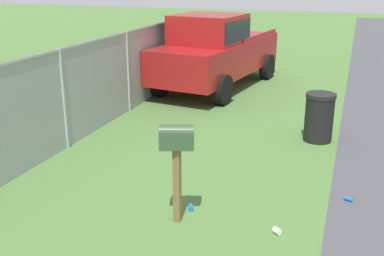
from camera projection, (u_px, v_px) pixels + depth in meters
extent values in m
cube|color=brown|center=(177.00, 185.00, 6.09)|extent=(0.09, 0.09, 1.04)
cube|color=#334C33|center=(177.00, 140.00, 5.89)|extent=(0.33, 0.48, 0.22)
cylinder|color=#334C33|center=(177.00, 132.00, 5.85)|extent=(0.33, 0.48, 0.20)
cube|color=red|center=(180.00, 133.00, 5.96)|extent=(0.02, 0.04, 0.18)
cube|color=maroon|center=(218.00, 56.00, 13.19)|extent=(5.25, 2.56, 0.90)
cube|color=maroon|center=(209.00, 29.00, 12.42)|extent=(1.94, 1.93, 0.76)
cube|color=black|center=(209.00, 29.00, 12.42)|extent=(1.90, 1.96, 0.53)
cube|color=maroon|center=(260.00, 35.00, 13.58)|extent=(2.60, 0.47, 0.12)
cube|color=maroon|center=(208.00, 32.00, 14.33)|extent=(2.60, 0.47, 0.12)
cylinder|color=black|center=(223.00, 90.00, 11.55)|extent=(0.79, 0.37, 0.76)
cylinder|color=black|center=(160.00, 82.00, 12.37)|extent=(0.79, 0.37, 0.76)
cylinder|color=black|center=(267.00, 67.00, 14.34)|extent=(0.79, 0.37, 0.76)
cylinder|color=black|center=(213.00, 61.00, 15.15)|extent=(0.79, 0.37, 0.76)
cylinder|color=black|center=(319.00, 119.00, 9.07)|extent=(0.55, 0.55, 0.87)
cylinder|color=black|center=(321.00, 96.00, 8.92)|extent=(0.58, 0.58, 0.08)
cylinder|color=#9EA3A8|center=(63.00, 99.00, 8.55)|extent=(0.07, 0.07, 1.88)
cylinder|color=#9EA3A8|center=(128.00, 72.00, 10.88)|extent=(0.07, 0.07, 1.88)
cylinder|color=#9EA3A8|center=(169.00, 54.00, 13.21)|extent=(0.07, 0.07, 1.88)
cylinder|color=#9EA3A8|center=(199.00, 41.00, 15.54)|extent=(0.07, 0.07, 1.88)
cube|color=#9EA3A8|center=(59.00, 50.00, 8.26)|extent=(15.63, 0.04, 0.04)
cube|color=gray|center=(63.00, 99.00, 8.55)|extent=(15.63, 0.01, 1.88)
cylinder|color=blue|center=(349.00, 199.00, 6.78)|extent=(0.10, 0.13, 0.07)
cylinder|color=white|center=(277.00, 231.00, 5.93)|extent=(0.12, 0.13, 0.08)
cylinder|color=blue|center=(191.00, 207.00, 6.54)|extent=(0.14, 0.11, 0.07)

